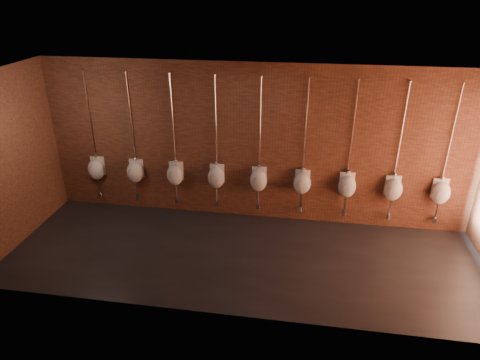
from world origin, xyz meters
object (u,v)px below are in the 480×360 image
object	(u,v)px
urinal_2	(175,174)
urinal_5	(302,182)
urinal_6	(347,185)
urinal_1	(135,171)
urinal_4	(259,179)
urinal_8	(441,192)
urinal_7	(393,189)
urinal_0	(96,169)
urinal_3	(216,177)

from	to	relation	value
urinal_2	urinal_5	size ratio (longest dim) A/B	1.00
urinal_5	urinal_6	bearing A→B (deg)	0.00
urinal_1	urinal_6	xyz separation A→B (m)	(4.34, 0.00, 0.00)
urinal_1	urinal_5	distance (m)	3.47
urinal_1	urinal_2	bearing A→B (deg)	0.00
urinal_4	urinal_8	size ratio (longest dim) A/B	1.00
urinal_4	urinal_7	bearing A→B (deg)	0.00
urinal_7	urinal_8	world-z (taller)	same
urinal_4	urinal_7	distance (m)	2.60
urinal_0	urinal_2	world-z (taller)	same
urinal_8	urinal_6	bearing A→B (deg)	180.00
urinal_2	urinal_7	distance (m)	4.34
urinal_6	urinal_7	size ratio (longest dim) A/B	1.00
urinal_7	urinal_8	size ratio (longest dim) A/B	1.00
urinal_2	urinal_6	bearing A→B (deg)	0.00
urinal_5	urinal_2	bearing A→B (deg)	180.00
urinal_2	urinal_5	world-z (taller)	same
urinal_3	urinal_8	distance (m)	4.34
urinal_6	urinal_8	size ratio (longest dim) A/B	1.00
urinal_1	urinal_4	world-z (taller)	same
urinal_5	urinal_8	bearing A→B (deg)	0.00
urinal_8	urinal_3	bearing A→B (deg)	180.00
urinal_4	urinal_5	bearing A→B (deg)	0.00
urinal_2	urinal_4	xyz separation A→B (m)	(1.74, 0.00, 0.00)
urinal_5	urinal_7	world-z (taller)	same
urinal_2	urinal_7	xyz separation A→B (m)	(4.34, 0.00, 0.00)
urinal_3	urinal_5	xyz separation A→B (m)	(1.74, 0.00, 0.00)
urinal_3	urinal_6	bearing A→B (deg)	0.00
urinal_2	urinal_1	bearing A→B (deg)	180.00
urinal_2	urinal_5	bearing A→B (deg)	0.00
urinal_1	urinal_6	world-z (taller)	same
urinal_0	urinal_1	bearing A→B (deg)	0.00
urinal_4	urinal_6	size ratio (longest dim) A/B	1.00
urinal_1	urinal_0	bearing A→B (deg)	180.00
urinal_1	urinal_8	size ratio (longest dim) A/B	1.00
urinal_2	urinal_0	bearing A→B (deg)	180.00
urinal_0	urinal_4	world-z (taller)	same
urinal_8	urinal_5	bearing A→B (deg)	180.00
urinal_7	urinal_3	bearing A→B (deg)	180.00
urinal_6	urinal_1	bearing A→B (deg)	180.00
urinal_1	urinal_4	bearing A→B (deg)	0.00
urinal_4	urinal_1	bearing A→B (deg)	180.00
urinal_3	urinal_7	distance (m)	3.47
urinal_0	urinal_6	bearing A→B (deg)	0.00
urinal_2	urinal_3	world-z (taller)	same
urinal_3	urinal_5	distance (m)	1.74
urinal_2	urinal_6	size ratio (longest dim) A/B	1.00
urinal_3	urinal_5	bearing A→B (deg)	0.00
urinal_0	urinal_5	size ratio (longest dim) A/B	1.00
urinal_2	urinal_4	size ratio (longest dim) A/B	1.00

